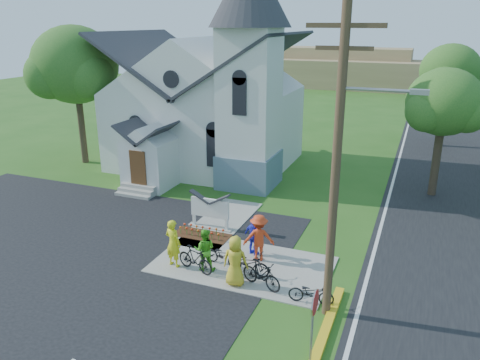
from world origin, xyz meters
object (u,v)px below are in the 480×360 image
at_px(cyclist_3, 259,238).
at_px(cyclist_4, 235,261).
at_px(bike_2, 248,263).
at_px(church_sign, 210,208).
at_px(cyclist_1, 205,250).
at_px(bike_3, 261,274).
at_px(bike_1, 195,259).
at_px(cyclist_0, 173,243).
at_px(cyclist_2, 254,236).
at_px(bike_4, 311,293).
at_px(utility_pole, 339,159).
at_px(bike_0, 223,255).
at_px(stop_sign, 314,312).

distance_m(cyclist_3, cyclist_4, 2.12).
relative_size(bike_2, cyclist_3, 0.91).
height_order(church_sign, cyclist_1, cyclist_1).
height_order(bike_3, cyclist_4, cyclist_4).
xyz_separation_m(church_sign, bike_1, (1.19, -3.90, -0.46)).
height_order(cyclist_0, bike_3, cyclist_0).
height_order(cyclist_2, cyclist_4, cyclist_4).
bearing_deg(cyclist_4, bike_4, 170.00).
height_order(cyclist_2, bike_2, cyclist_2).
distance_m(cyclist_0, cyclist_4, 2.84).
relative_size(bike_1, cyclist_3, 0.88).
height_order(bike_1, bike_2, bike_1).
bearing_deg(bike_3, cyclist_2, 45.90).
bearing_deg(cyclist_1, utility_pole, 150.36).
bearing_deg(cyclist_1, cyclist_3, -155.11).
relative_size(utility_pole, cyclist_2, 6.07).
bearing_deg(bike_2, bike_1, 113.35).
bearing_deg(cyclist_3, bike_4, 118.47).
xyz_separation_m(cyclist_3, bike_4, (2.73, -2.30, -0.56)).
distance_m(cyclist_2, cyclist_3, 0.52).
distance_m(bike_3, bike_4, 1.97).
bearing_deg(bike_4, cyclist_3, 43.58).
xyz_separation_m(church_sign, bike_0, (2.02, -3.05, -0.55)).
height_order(utility_pole, cyclist_1, utility_pole).
bearing_deg(bike_0, stop_sign, -126.04).
bearing_deg(cyclist_0, cyclist_2, -128.80).
height_order(cyclist_0, bike_4, cyclist_0).
bearing_deg(bike_0, church_sign, 40.77).
bearing_deg(utility_pole, church_sign, 144.40).
height_order(stop_sign, bike_4, stop_sign).
relative_size(utility_pole, bike_2, 5.59).
bearing_deg(bike_0, cyclist_4, -132.46).
bearing_deg(bike_4, bike_0, 64.45).
height_order(bike_0, bike_1, bike_1).
xyz_separation_m(utility_pole, cyclist_0, (-6.37, 0.89, -4.37)).
relative_size(church_sign, cyclist_4, 1.14).
xyz_separation_m(cyclist_1, cyclist_3, (1.68, 1.56, 0.12)).
distance_m(bike_1, cyclist_4, 1.90).
bearing_deg(cyclist_2, cyclist_3, 156.81).
bearing_deg(utility_pole, bike_1, 171.50).
height_order(utility_pole, cyclist_2, utility_pole).
bearing_deg(bike_3, stop_sign, -121.64).
distance_m(cyclist_0, bike_3, 3.80).
height_order(bike_1, cyclist_3, cyclist_3).
bearing_deg(cyclist_3, utility_pole, 121.12).
xyz_separation_m(cyclist_2, cyclist_4, (0.18, -2.47, 0.14)).
distance_m(stop_sign, bike_0, 6.48).
bearing_deg(bike_4, utility_pole, -120.65).
xyz_separation_m(utility_pole, bike_1, (-5.38, 0.80, -4.84)).
xyz_separation_m(bike_2, bike_3, (0.79, -0.74, 0.05)).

